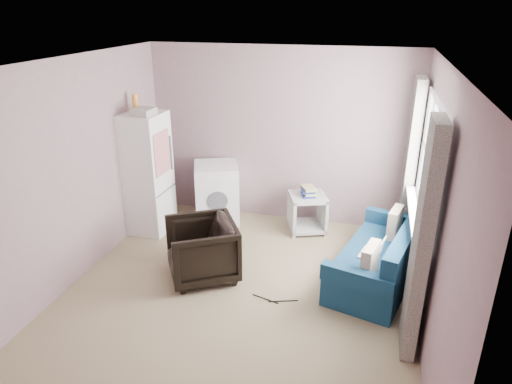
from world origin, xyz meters
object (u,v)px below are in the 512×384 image
armchair (202,247)px  washing_machine (217,192)px  fridge (146,173)px  sofa (382,260)px  side_table (307,210)px

armchair → washing_machine: washing_machine is taller
fridge → sofa: (3.20, -0.53, -0.58)m
fridge → washing_machine: 1.06m
washing_machine → side_table: washing_machine is taller
armchair → sofa: size_ratio=0.43×
washing_machine → sofa: bearing=-45.4°
fridge → washing_machine: size_ratio=2.20×
fridge → side_table: bearing=15.5°
fridge → side_table: (2.17, 0.52, -0.54)m
fridge → washing_machine: bearing=34.0°
armchair → fridge: fridge is taller
sofa → fridge: bearing=-174.5°
washing_machine → side_table: 1.35m
armchair → fridge: bearing=-160.3°
fridge → sofa: 3.30m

